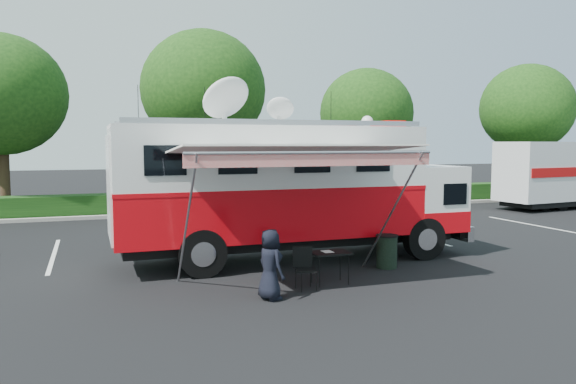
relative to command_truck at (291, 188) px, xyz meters
name	(u,v)px	position (x,y,z in m)	size (l,w,h in m)	color
ground_plane	(294,260)	(0.09, 0.00, -2.07)	(120.00, 120.00, 0.00)	black
back_border	(227,109)	(1.23, 12.90, 2.93)	(60.00, 6.14, 8.87)	#9E998E
stall_lines	(249,243)	(-0.41, 3.00, -2.07)	(24.12, 5.50, 0.01)	silver
command_truck	(291,188)	(0.00, 0.00, 0.00)	(10.07, 2.77, 4.84)	black
awning	(297,152)	(-0.90, -2.87, 1.05)	(5.50, 2.83, 3.32)	white
person	(270,299)	(-1.79, -3.65, -2.07)	(0.74, 0.48, 1.51)	black
folding_table	(330,254)	(-0.05, -2.86, -1.35)	(0.90, 0.64, 0.77)	black
folding_chair	(304,264)	(-0.78, -3.05, -1.50)	(0.57, 0.60, 0.96)	black
trash_bin	(387,251)	(2.07, -1.79, -1.62)	(0.59, 0.59, 0.88)	black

